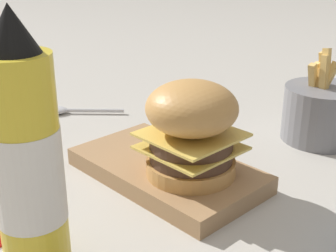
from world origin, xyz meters
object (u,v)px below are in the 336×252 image
(spoon, at_px, (63,110))
(serving_board, at_px, (168,169))
(burger, at_px, (191,129))
(ketchup_bottle, at_px, (27,163))
(fries_basket, at_px, (322,112))

(spoon, bearing_deg, serving_board, 129.28)
(burger, relative_size, ketchup_bottle, 0.48)
(serving_board, xyz_separation_m, spoon, (0.31, -0.03, -0.01))
(ketchup_bottle, bearing_deg, spoon, -34.89)
(burger, distance_m, spoon, 0.36)
(serving_board, height_order, fries_basket, fries_basket)
(serving_board, distance_m, fries_basket, 0.27)
(fries_basket, height_order, spoon, fries_basket)
(burger, xyz_separation_m, ketchup_bottle, (-0.00, 0.21, 0.03))
(burger, distance_m, ketchup_bottle, 0.21)
(serving_board, relative_size, spoon, 2.11)
(ketchup_bottle, bearing_deg, burger, -88.90)
(spoon, bearing_deg, burger, 129.35)
(burger, relative_size, fries_basket, 0.82)
(ketchup_bottle, xyz_separation_m, fries_basket, (-0.02, -0.48, -0.07))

